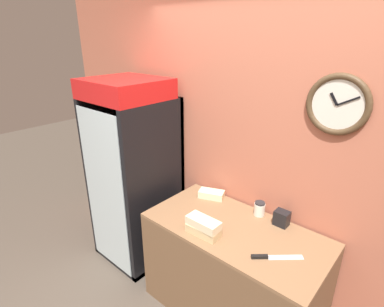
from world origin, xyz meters
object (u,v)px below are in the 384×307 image
condiment_jar (260,209)px  sandwich_stack_bottom (203,230)px  sandwich_flat_left (211,194)px  sandwich_stack_middle (203,223)px  napkin_dispenser (282,218)px  beverage_cooler (137,164)px  chefs_knife (270,257)px

condiment_jar → sandwich_stack_bottom: bearing=-109.9°
sandwich_stack_bottom → sandwich_flat_left: size_ratio=1.06×
sandwich_stack_middle → napkin_dispenser: (0.38, 0.49, -0.04)m
sandwich_stack_middle → napkin_dispenser: sandwich_stack_middle is taller
sandwich_stack_middle → beverage_cooler: bearing=166.3°
sandwich_flat_left → condiment_jar: size_ratio=2.16×
sandwich_stack_middle → chefs_knife: size_ratio=0.93×
sandwich_stack_bottom → sandwich_stack_middle: sandwich_stack_middle is taller
sandwich_flat_left → chefs_knife: size_ratio=0.90×
sandwich_flat_left → sandwich_stack_middle: bearing=-58.4°
sandwich_stack_bottom → sandwich_stack_middle: (0.00, 0.00, 0.07)m
beverage_cooler → chefs_knife: (1.57, -0.17, -0.16)m
sandwich_stack_bottom → chefs_knife: (0.50, 0.09, -0.03)m
sandwich_stack_middle → condiment_jar: (0.18, 0.51, -0.04)m
sandwich_stack_middle → sandwich_flat_left: sandwich_stack_middle is taller
sandwich_stack_middle → chefs_knife: bearing=10.7°
sandwich_stack_bottom → sandwich_flat_left: bearing=121.6°
napkin_dispenser → condiment_jar: bearing=176.6°
condiment_jar → napkin_dispenser: napkin_dispenser is taller
sandwich_flat_left → chefs_knife: 0.87m
chefs_knife → condiment_jar: condiment_jar is taller
sandwich_stack_middle → napkin_dispenser: 0.63m
sandwich_stack_middle → condiment_jar: 0.54m
sandwich_stack_bottom → sandwich_flat_left: same height
sandwich_flat_left → condiment_jar: condiment_jar is taller
napkin_dispenser → sandwich_stack_middle: bearing=-127.9°
beverage_cooler → chefs_knife: bearing=-6.1°
beverage_cooler → sandwich_stack_middle: bearing=-13.7°
condiment_jar → napkin_dispenser: size_ratio=0.97×
sandwich_stack_middle → sandwich_flat_left: size_ratio=1.04×
beverage_cooler → sandwich_stack_middle: (1.08, -0.26, -0.07)m
sandwich_stack_bottom → chefs_knife: bearing=10.7°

